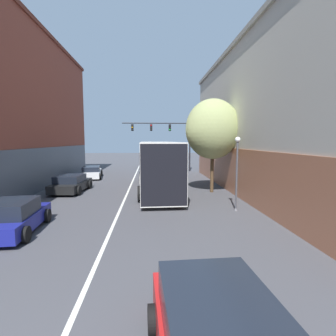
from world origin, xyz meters
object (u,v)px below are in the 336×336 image
object	(u,v)px
parked_car_left_mid	(14,217)
street_lamp	(237,171)
street_tree_near	(213,129)
parked_car_left_near	(92,172)
traffic_signal_gantry	(167,134)
bus	(158,163)
parked_car_left_far	(71,184)

from	to	relation	value
parked_car_left_mid	street_lamp	size ratio (longest dim) A/B	1.03
parked_car_left_mid	street_tree_near	distance (m)	13.26
parked_car_left_near	traffic_signal_gantry	xyz separation A→B (m)	(7.91, 5.03, 3.99)
bus	street_tree_near	world-z (taller)	street_tree_near
parked_car_left_near	street_lamp	bearing A→B (deg)	-149.13
parked_car_left_far	street_lamp	world-z (taller)	street_lamp
street_lamp	street_tree_near	xyz separation A→B (m)	(-0.12, 5.07, 2.42)
bus	street_tree_near	distance (m)	4.76
street_lamp	parked_car_left_far	bearing A→B (deg)	150.62
bus	traffic_signal_gantry	xyz separation A→B (m)	(1.45, 11.95, 2.53)
parked_car_left_mid	bus	bearing A→B (deg)	-38.08
bus	street_lamp	xyz separation A→B (m)	(4.02, -6.16, 0.08)
traffic_signal_gantry	street_tree_near	size ratio (longest dim) A/B	1.23
street_tree_near	bus	bearing A→B (deg)	164.43
traffic_signal_gantry	street_tree_near	distance (m)	13.27
parked_car_left_near	parked_car_left_far	bearing A→B (deg)	173.12
bus	parked_car_left_near	size ratio (longest dim) A/B	2.61
street_tree_near	parked_car_left_near	bearing A→B (deg)	142.30
street_lamp	street_tree_near	size ratio (longest dim) A/B	0.59
traffic_signal_gantry	parked_car_left_mid	bearing A→B (deg)	-109.81
parked_car_left_mid	traffic_signal_gantry	xyz separation A→B (m)	(7.51, 20.86, 3.93)
bus	street_lamp	size ratio (longest dim) A/B	3.15
bus	traffic_signal_gantry	bearing A→B (deg)	-8.51
parked_car_left_far	traffic_signal_gantry	distance (m)	15.07
bus	parked_car_left_near	bearing A→B (deg)	41.44
street_tree_near	parked_car_left_mid	bearing A→B (deg)	-141.88
bus	parked_car_left_mid	xyz separation A→B (m)	(-6.06, -8.91, -1.40)
parked_car_left_mid	street_tree_near	xyz separation A→B (m)	(9.97, 7.82, 3.90)
street_lamp	parked_car_left_near	bearing A→B (deg)	128.70
parked_car_left_near	parked_car_left_mid	size ratio (longest dim) A/B	1.17
parked_car_left_near	parked_car_left_far	size ratio (longest dim) A/B	1.11
parked_car_left_mid	street_lamp	xyz separation A→B (m)	(10.08, 2.75, 1.48)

